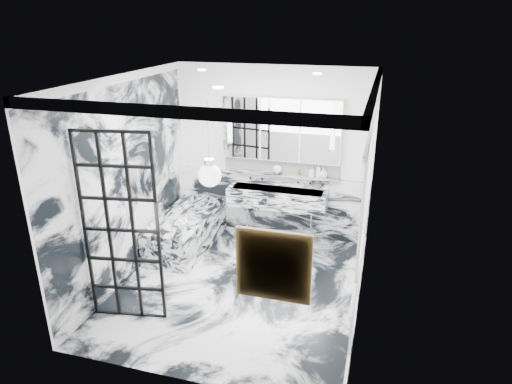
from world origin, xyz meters
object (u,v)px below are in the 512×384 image
(trough_sink, at_px, (277,198))
(bathtub, at_px, (186,231))
(crittall_door, at_px, (121,230))
(mirror_cabinet, at_px, (281,129))

(trough_sink, bearing_deg, bathtub, -153.52)
(crittall_door, height_order, bathtub, crittall_door)
(mirror_cabinet, bearing_deg, trough_sink, -90.00)
(crittall_door, xyz_separation_m, bathtub, (-0.07, 1.87, -0.89))
(trough_sink, distance_m, bathtub, 1.55)
(trough_sink, relative_size, mirror_cabinet, 0.84)
(bathtub, bearing_deg, mirror_cabinet, 32.06)
(bathtub, bearing_deg, trough_sink, 26.48)
(crittall_door, distance_m, mirror_cabinet, 3.05)
(mirror_cabinet, height_order, bathtub, mirror_cabinet)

